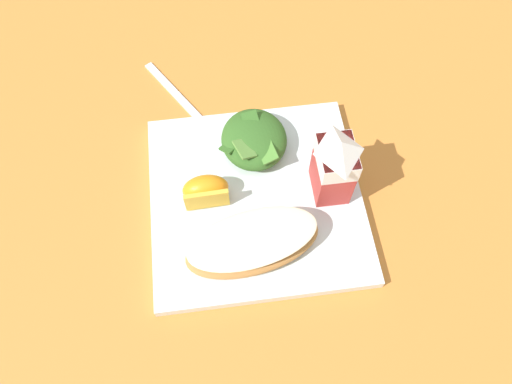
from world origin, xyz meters
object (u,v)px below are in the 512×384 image
at_px(cheesy_pizza_bread, 253,242).
at_px(metal_fork, 188,107).
at_px(white_plate, 256,198).
at_px(green_salad_pile, 254,139).
at_px(milk_carton, 335,165).
at_px(orange_wedge_front, 206,190).

distance_m(cheesy_pizza_bread, metal_fork, 0.25).
bearing_deg(metal_fork, white_plate, 25.51).
bearing_deg(green_salad_pile, milk_carton, 49.88).
relative_size(white_plate, metal_fork, 1.66).
bearing_deg(orange_wedge_front, green_salad_pile, 134.24).
height_order(white_plate, orange_wedge_front, orange_wedge_front).
bearing_deg(orange_wedge_front, white_plate, 84.88).
height_order(cheesy_pizza_bread, green_salad_pile, green_salad_pile).
height_order(milk_carton, metal_fork, milk_carton).
xyz_separation_m(white_plate, metal_fork, (-0.17, -0.08, -0.01)).
xyz_separation_m(white_plate, cheesy_pizza_bread, (0.07, -0.01, 0.03)).
bearing_deg(cheesy_pizza_bread, metal_fork, -164.54).
height_order(cheesy_pizza_bread, milk_carton, milk_carton).
bearing_deg(green_salad_pile, white_plate, -5.34).
xyz_separation_m(white_plate, milk_carton, (0.00, 0.10, 0.07)).
bearing_deg(metal_fork, green_salad_pile, 43.15).
distance_m(white_plate, orange_wedge_front, 0.07).
height_order(orange_wedge_front, metal_fork, orange_wedge_front).
bearing_deg(white_plate, cheesy_pizza_bread, -10.67).
relative_size(cheesy_pizza_bread, milk_carton, 1.65).
bearing_deg(green_salad_pile, metal_fork, -136.85).
height_order(green_salad_pile, orange_wedge_front, green_salad_pile).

